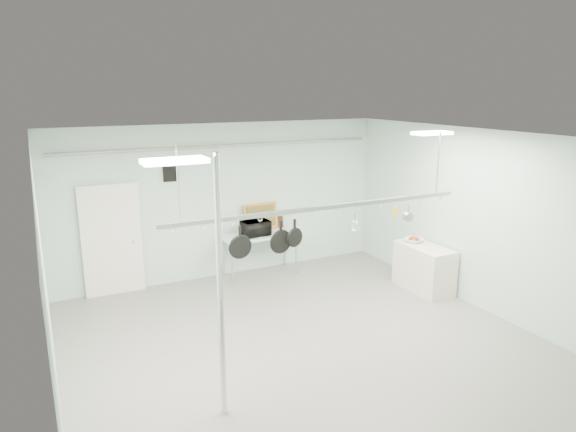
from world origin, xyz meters
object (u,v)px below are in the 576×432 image
coffee_canister (258,232)px  skillet_left (240,242)px  pot_rack (324,206)px  skillet_mid (281,238)px  fruit_bowl (414,240)px  chrome_pole (220,291)px  skillet_right (295,232)px  microwave (256,228)px  prep_table (259,237)px  side_cabinet (424,268)px

coffee_canister → skillet_left: (-1.61, -3.14, 0.85)m
pot_rack → skillet_mid: 0.79m
coffee_canister → fruit_bowl: (2.61, -1.74, -0.06)m
skillet_left → skillet_mid: size_ratio=0.93×
chrome_pole → skillet_left: chrome_pole is taller
skillet_mid → skillet_right: bearing=-5.2°
fruit_bowl → skillet_right: skillet_right is taller
pot_rack → microwave: pot_rack is taller
chrome_pole → skillet_mid: 1.53m
chrome_pole → pot_rack: (1.90, 0.90, 0.63)m
skillet_right → prep_table: bearing=62.0°
fruit_bowl → skillet_mid: 3.97m
coffee_canister → skillet_left: bearing=-117.1°
side_cabinet → fruit_bowl: 0.58m
pot_rack → coffee_canister: (0.31, 3.14, -1.22)m
pot_rack → skillet_left: bearing=180.0°
microwave → coffee_canister: size_ratio=2.77×
skillet_left → microwave: bearing=62.3°
side_cabinet → skillet_mid: skillet_mid is taller
coffee_canister → fruit_bowl: bearing=-33.7°
microwave → skillet_right: 3.43m
side_cabinet → skillet_mid: 4.05m
prep_table → fruit_bowl: size_ratio=4.59×
fruit_bowl → skillet_right: size_ratio=0.90×
pot_rack → skillet_right: 0.58m
microwave → coffee_canister: (0.02, -0.10, -0.05)m
pot_rack → skillet_right: pot_rack is taller
fruit_bowl → side_cabinet: bearing=-83.4°
side_cabinet → prep_table: bearing=139.2°
coffee_canister → skillet_right: (-0.78, -3.14, 0.89)m
skillet_mid → microwave: bearing=67.9°
fruit_bowl → microwave: bearing=144.9°
pot_rack → skillet_left: 1.35m
chrome_pole → skillet_right: (1.43, 0.90, 0.29)m
pot_rack → coffee_canister: bearing=84.4°
chrome_pole → pot_rack: 2.19m
fruit_bowl → skillet_mid: skillet_mid is taller
skillet_mid → prep_table: bearing=66.5°
microwave → fruit_bowl: (2.62, -1.84, -0.12)m
coffee_canister → fruit_bowl: size_ratio=0.58×
fruit_bowl → chrome_pole: bearing=-154.5°
microwave → skillet_mid: skillet_mid is taller
chrome_pole → skillet_right: size_ratio=8.29×
chrome_pole → side_cabinet: bearing=22.4°
microwave → skillet_left: (-1.59, -3.24, 0.80)m
side_cabinet → skillet_mid: size_ratio=2.48×
side_cabinet → skillet_left: skillet_left is taller
microwave → fruit_bowl: 3.21m
chrome_pole → microwave: chrome_pole is taller
fruit_bowl → skillet_left: bearing=-161.6°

